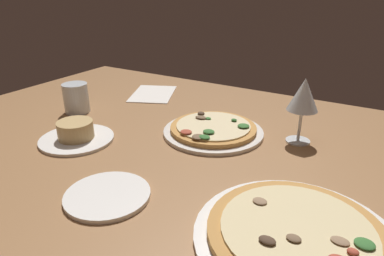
{
  "coord_description": "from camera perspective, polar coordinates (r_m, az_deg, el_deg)",
  "views": [
    {
      "loc": [
        -45.9,
        65.89,
        42.82
      ],
      "look_at": [
        -3.37,
        -5.59,
        7.0
      ],
      "focal_mm": 32.55,
      "sensor_mm": 36.0,
      "label": 1
    }
  ],
  "objects": [
    {
      "name": "dining_table",
      "position": [
        0.9,
        -3.67,
        -3.7
      ],
      "size": [
        150.0,
        110.0,
        4.0
      ],
      "primitive_type": "cube",
      "color": "#996B42",
      "rests_on": "ground"
    },
    {
      "name": "pizza_main",
      "position": [
        0.94,
        3.48,
        -0.28
      ],
      "size": [
        27.03,
        27.03,
        3.37
      ],
      "color": "silver",
      "rests_on": "dining_table"
    },
    {
      "name": "pizza_side",
      "position": [
        0.61,
        16.72,
        -16.33
      ],
      "size": [
        33.08,
        33.08,
        3.32
      ],
      "color": "white",
      "rests_on": "dining_table"
    },
    {
      "name": "ramekin_on_saucer",
      "position": [
        0.95,
        -18.46,
        -0.92
      ],
      "size": [
        18.98,
        18.98,
        5.31
      ],
      "color": "white",
      "rests_on": "dining_table"
    },
    {
      "name": "wine_glass_far",
      "position": [
        0.9,
        17.82,
        4.98
      ],
      "size": [
        7.66,
        7.66,
        16.85
      ],
      "color": "silver",
      "rests_on": "dining_table"
    },
    {
      "name": "water_glass",
      "position": [
        1.15,
        -18.43,
        4.42
      ],
      "size": [
        7.68,
        7.68,
        9.2
      ],
      "color": "silver",
      "rests_on": "dining_table"
    },
    {
      "name": "side_plate",
      "position": [
        0.7,
        -13.67,
        -10.67
      ],
      "size": [
        16.53,
        16.53,
        0.9
      ],
      "primitive_type": "cylinder",
      "color": "white",
      "rests_on": "dining_table"
    },
    {
      "name": "paper_menu",
      "position": [
        1.28,
        -6.41,
        5.58
      ],
      "size": [
        21.31,
        24.36,
        0.3
      ],
      "primitive_type": "cube",
      "rotation": [
        0.0,
        0.0,
        0.42
      ],
      "color": "white",
      "rests_on": "dining_table"
    }
  ]
}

